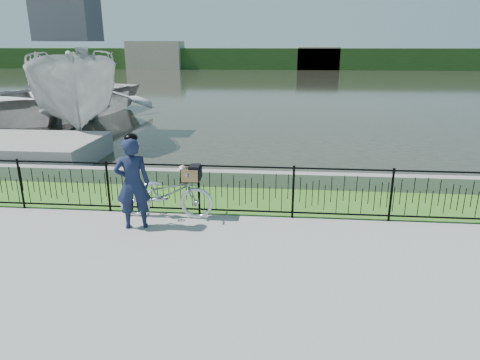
# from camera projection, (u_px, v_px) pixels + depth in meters

# --- Properties ---
(ground) EXTENTS (120.00, 120.00, 0.00)m
(ground) POSITION_uv_depth(u_px,v_px,m) (238.00, 250.00, 7.68)
(ground) COLOR gray
(ground) RESTS_ON ground
(grass_strip) EXTENTS (60.00, 2.00, 0.01)m
(grass_strip) POSITION_uv_depth(u_px,v_px,m) (249.00, 200.00, 10.14)
(grass_strip) COLOR #386B21
(grass_strip) RESTS_ON ground
(water) EXTENTS (120.00, 120.00, 0.00)m
(water) POSITION_uv_depth(u_px,v_px,m) (273.00, 85.00, 39.00)
(water) COLOR #29291F
(water) RESTS_ON ground
(quay_wall) EXTENTS (60.00, 0.30, 0.40)m
(quay_wall) POSITION_uv_depth(u_px,v_px,m) (252.00, 179.00, 11.03)
(quay_wall) COLOR gray
(quay_wall) RESTS_ON ground
(fence) EXTENTS (14.00, 0.06, 1.15)m
(fence) POSITION_uv_depth(u_px,v_px,m) (246.00, 191.00, 9.02)
(fence) COLOR black
(fence) RESTS_ON ground
(far_treeline) EXTENTS (120.00, 6.00, 3.00)m
(far_treeline) POSITION_uv_depth(u_px,v_px,m) (277.00, 59.00, 64.16)
(far_treeline) COLOR #26491C
(far_treeline) RESTS_ON ground
(far_building_left) EXTENTS (8.00, 4.00, 4.00)m
(far_building_left) POSITION_uv_depth(u_px,v_px,m) (156.00, 55.00, 63.70)
(far_building_left) COLOR #A69985
(far_building_left) RESTS_ON ground
(far_building_right) EXTENTS (6.00, 3.00, 3.20)m
(far_building_right) POSITION_uv_depth(u_px,v_px,m) (318.00, 58.00, 62.18)
(far_building_right) COLOR #A69985
(far_building_right) RESTS_ON ground
(bicycle_rig) EXTENTS (2.02, 0.71, 1.18)m
(bicycle_rig) POSITION_uv_depth(u_px,v_px,m) (166.00, 193.00, 8.99)
(bicycle_rig) COLOR silver
(bicycle_rig) RESTS_ON ground
(cyclist) EXTENTS (0.77, 0.62, 1.92)m
(cyclist) POSITION_uv_depth(u_px,v_px,m) (133.00, 182.00, 8.36)
(cyclist) COLOR #131B36
(cyclist) RESTS_ON ground
(boat_near) EXTENTS (7.05, 9.46, 5.24)m
(boat_near) POSITION_uv_depth(u_px,v_px,m) (75.00, 87.00, 17.32)
(boat_near) COLOR #ADADAD
(boat_near) RESTS_ON water
(boat_far) EXTENTS (10.20, 12.04, 2.12)m
(boat_far) POSITION_uv_depth(u_px,v_px,m) (51.00, 97.00, 21.02)
(boat_far) COLOR #ADADAD
(boat_far) RESTS_ON water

